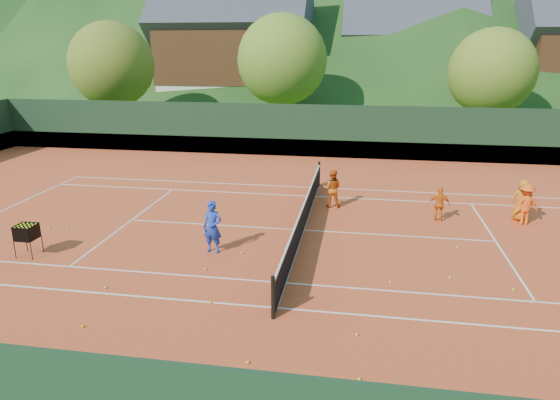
% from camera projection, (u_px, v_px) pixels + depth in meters
% --- Properties ---
extents(ground, '(400.00, 400.00, 0.00)m').
position_uv_depth(ground, '(303.00, 231.00, 17.47)').
color(ground, '#2F561B').
rests_on(ground, ground).
extents(clay_court, '(40.00, 24.00, 0.02)m').
position_uv_depth(clay_court, '(303.00, 230.00, 17.47)').
color(clay_court, '#C64420').
rests_on(clay_court, ground).
extents(coach, '(0.64, 0.45, 1.65)m').
position_uv_depth(coach, '(213.00, 227.00, 15.38)').
color(coach, '#1B39B3').
rests_on(coach, clay_court).
extents(student_a, '(0.75, 0.59, 1.51)m').
position_uv_depth(student_a, '(332.00, 188.00, 19.78)').
color(student_a, '#D25912').
rests_on(student_a, clay_court).
extents(student_b, '(0.80, 0.44, 1.29)m').
position_uv_depth(student_b, '(440.00, 204.00, 18.19)').
color(student_b, orange).
rests_on(student_b, clay_court).
extents(student_c, '(0.84, 0.62, 1.57)m').
position_uv_depth(student_c, '(523.00, 200.00, 18.19)').
color(student_c, orange).
rests_on(student_c, clay_court).
extents(student_d, '(1.08, 0.77, 1.51)m').
position_uv_depth(student_d, '(525.00, 204.00, 17.82)').
color(student_d, '#F75A15').
rests_on(student_d, clay_court).
extents(tennis_ball_1, '(0.07, 0.07, 0.07)m').
position_uv_depth(tennis_ball_1, '(68.00, 230.00, 17.41)').
color(tennis_ball_1, yellow).
rests_on(tennis_ball_1, clay_court).
extents(tennis_ball_2, '(0.07, 0.07, 0.07)m').
position_uv_depth(tennis_ball_2, '(242.00, 253.00, 15.48)').
color(tennis_ball_2, yellow).
rests_on(tennis_ball_2, clay_court).
extents(tennis_ball_3, '(0.07, 0.07, 0.07)m').
position_uv_depth(tennis_ball_3, '(457.00, 247.00, 15.88)').
color(tennis_ball_3, yellow).
rests_on(tennis_ball_3, clay_court).
extents(tennis_ball_4, '(0.07, 0.07, 0.07)m').
position_uv_depth(tennis_ball_4, '(49.00, 227.00, 17.63)').
color(tennis_ball_4, yellow).
rests_on(tennis_ball_4, clay_court).
extents(tennis_ball_5, '(0.07, 0.07, 0.07)m').
position_uv_depth(tennis_ball_5, '(248.00, 362.00, 10.14)').
color(tennis_ball_5, yellow).
rests_on(tennis_ball_5, clay_court).
extents(tennis_ball_6, '(0.07, 0.07, 0.07)m').
position_uv_depth(tennis_ball_6, '(206.00, 269.00, 14.34)').
color(tennis_ball_6, yellow).
rests_on(tennis_ball_6, clay_court).
extents(tennis_ball_7, '(0.07, 0.07, 0.07)m').
position_uv_depth(tennis_ball_7, '(105.00, 287.00, 13.27)').
color(tennis_ball_7, yellow).
rests_on(tennis_ball_7, clay_court).
extents(tennis_ball_8, '(0.07, 0.07, 0.07)m').
position_uv_depth(tennis_ball_8, '(357.00, 334.00, 11.11)').
color(tennis_ball_8, yellow).
rests_on(tennis_ball_8, clay_court).
extents(tennis_ball_9, '(0.07, 0.07, 0.07)m').
position_uv_depth(tennis_ball_9, '(83.00, 326.00, 11.44)').
color(tennis_ball_9, yellow).
rests_on(tennis_ball_9, clay_court).
extents(tennis_ball_10, '(0.07, 0.07, 0.07)m').
position_uv_depth(tennis_ball_10, '(513.00, 290.00, 13.14)').
color(tennis_ball_10, yellow).
rests_on(tennis_ball_10, clay_court).
extents(tennis_ball_11, '(0.07, 0.07, 0.07)m').
position_uv_depth(tennis_ball_11, '(318.00, 382.00, 9.56)').
color(tennis_ball_11, yellow).
rests_on(tennis_ball_11, clay_court).
extents(tennis_ball_12, '(0.07, 0.07, 0.07)m').
position_uv_depth(tennis_ball_12, '(390.00, 282.00, 13.57)').
color(tennis_ball_12, yellow).
rests_on(tennis_ball_12, clay_court).
extents(tennis_ball_14, '(0.07, 0.07, 0.07)m').
position_uv_depth(tennis_ball_14, '(32.00, 352.00, 10.47)').
color(tennis_ball_14, yellow).
rests_on(tennis_ball_14, clay_court).
extents(tennis_ball_15, '(0.07, 0.07, 0.07)m').
position_uv_depth(tennis_ball_15, '(141.00, 384.00, 9.48)').
color(tennis_ball_15, yellow).
rests_on(tennis_ball_15, clay_court).
extents(tennis_ball_16, '(0.07, 0.07, 0.07)m').
position_uv_depth(tennis_ball_16, '(450.00, 278.00, 13.81)').
color(tennis_ball_16, yellow).
rests_on(tennis_ball_16, clay_court).
extents(tennis_ball_17, '(0.07, 0.07, 0.07)m').
position_uv_depth(tennis_ball_17, '(211.00, 302.00, 12.52)').
color(tennis_ball_17, yellow).
rests_on(tennis_ball_17, clay_court).
extents(tennis_ball_18, '(0.07, 0.07, 0.07)m').
position_uv_depth(tennis_ball_18, '(359.00, 379.00, 9.62)').
color(tennis_ball_18, yellow).
rests_on(tennis_ball_18, clay_court).
extents(court_lines, '(23.83, 11.03, 0.00)m').
position_uv_depth(court_lines, '(303.00, 230.00, 17.46)').
color(court_lines, silver).
rests_on(court_lines, clay_court).
extents(tennis_net, '(0.10, 12.07, 1.10)m').
position_uv_depth(tennis_net, '(303.00, 217.00, 17.31)').
color(tennis_net, black).
rests_on(tennis_net, clay_court).
extents(perimeter_fence, '(40.40, 24.24, 3.00)m').
position_uv_depth(perimeter_fence, '(304.00, 196.00, 17.09)').
color(perimeter_fence, black).
rests_on(perimeter_fence, clay_court).
extents(ball_hopper, '(0.57, 0.57, 1.00)m').
position_uv_depth(ball_hopper, '(27.00, 233.00, 15.15)').
color(ball_hopper, black).
rests_on(ball_hopper, clay_court).
extents(chalet_left, '(13.80, 9.93, 12.92)m').
position_uv_depth(chalet_left, '(235.00, 51.00, 45.60)').
color(chalet_left, beige).
rests_on(chalet_left, ground).
extents(chalet_mid, '(12.65, 8.82, 11.45)m').
position_uv_depth(chalet_mid, '(410.00, 58.00, 47.06)').
color(chalet_mid, beige).
rests_on(chalet_mid, ground).
extents(tree_a, '(6.00, 6.00, 7.88)m').
position_uv_depth(tree_a, '(111.00, 65.00, 35.47)').
color(tree_a, '#3C2518').
rests_on(tree_a, ground).
extents(tree_b, '(6.40, 6.40, 8.40)m').
position_uv_depth(tree_b, '(282.00, 60.00, 35.38)').
color(tree_b, '#3D2818').
rests_on(tree_b, ground).
extents(tree_c, '(5.60, 5.60, 7.35)m').
position_uv_depth(tree_c, '(492.00, 72.00, 32.45)').
color(tree_c, '#402A19').
rests_on(tree_c, ground).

